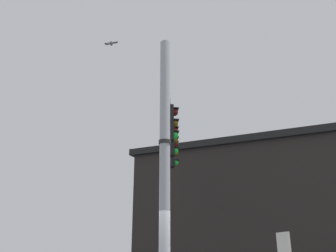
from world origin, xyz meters
name	(u,v)px	position (x,y,z in m)	size (l,w,h in m)	color
signal_pole	(165,177)	(0.00, 0.00, 3.18)	(0.22, 0.22, 6.36)	#ADB2B7
mast_arm	(168,107)	(-2.89, 0.41, 5.93)	(0.15, 0.15, 5.84)	#ADB2B7
traffic_light_nearest_pole	(169,123)	(-2.23, 0.34, 5.16)	(0.54, 0.49, 1.31)	black
traffic_light_mid_inner	(170,140)	(-3.86, 0.56, 5.16)	(0.54, 0.49, 1.31)	black
traffic_light_mid_outer	(171,153)	(-5.49, 0.79, 5.16)	(0.54, 0.49, 1.31)	black
street_name_sign	(165,146)	(-0.28, 0.04, 3.92)	(1.11, 0.28, 0.22)	#147238
bird_flying	(111,43)	(-2.45, -1.43, 7.80)	(0.24, 0.41, 0.12)	gray
storefront_building	(267,219)	(-10.17, 6.14, 3.20)	(12.99, 13.80, 6.37)	#282321
tree_by_storefront	(248,203)	(-14.28, 6.71, 4.45)	(4.77, 4.77, 6.84)	#4C3823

